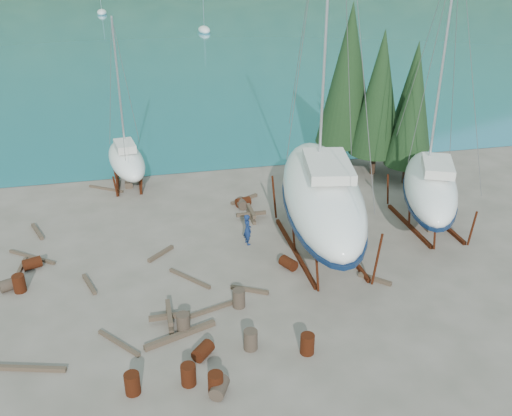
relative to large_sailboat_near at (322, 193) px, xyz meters
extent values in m
plane|color=#5E554A|center=(-5.33, -2.39, -3.36)|extent=(600.00, 600.00, 0.00)
cylinder|color=black|center=(7.17, 9.61, -2.56)|extent=(0.36, 0.36, 1.60)
cone|color=black|center=(7.17, 9.61, 2.44)|extent=(3.60, 3.60, 8.40)
cylinder|color=black|center=(8.67, 7.61, -2.68)|extent=(0.36, 0.36, 1.36)
cone|color=black|center=(8.67, 7.61, 1.57)|extent=(3.06, 3.06, 7.14)
cylinder|color=black|center=(5.67, 11.61, -2.44)|extent=(0.36, 0.36, 1.84)
cone|color=black|center=(5.67, 11.61, 3.31)|extent=(4.14, 4.14, 9.66)
cylinder|color=black|center=(10.17, 10.61, -2.64)|extent=(0.36, 0.36, 1.44)
cone|color=black|center=(10.17, 10.61, 1.86)|extent=(3.24, 3.24, 7.56)
ellipsoid|color=white|center=(4.67, 77.61, -2.98)|extent=(2.00, 5.00, 1.40)
cylinder|color=silver|center=(4.67, 77.61, -0.13)|extent=(0.08, 0.08, 5.00)
ellipsoid|color=white|center=(-13.33, 107.61, -2.98)|extent=(2.00, 5.00, 1.40)
ellipsoid|color=white|center=(0.00, 0.02, -0.04)|extent=(6.26, 13.77, 3.10)
cube|color=#0B1C3B|center=(0.00, -0.64, -1.14)|extent=(0.69, 2.40, 1.00)
cube|color=silver|center=(0.00, -0.64, 1.76)|extent=(2.83, 4.31, 0.50)
cube|color=#501E0D|center=(-1.36, 0.02, -3.26)|extent=(0.18, 7.31, 0.20)
cube|color=#501E0D|center=(1.36, 0.02, -3.26)|extent=(0.18, 7.31, 0.20)
cube|color=brown|center=(0.00, -0.64, -2.73)|extent=(0.50, 0.80, 1.27)
ellipsoid|color=white|center=(6.97, 1.43, -0.87)|extent=(6.57, 10.11, 2.31)
cube|color=#0B1C3B|center=(6.97, 0.94, -1.58)|extent=(0.94, 1.71, 1.00)
cube|color=silver|center=(6.97, 0.94, 0.54)|extent=(2.62, 3.32, 0.50)
cylinder|color=silver|center=(6.97, 1.92, 6.26)|extent=(0.14, 0.14, 11.75)
cube|color=#501E0D|center=(5.97, 1.43, -3.26)|extent=(0.18, 5.39, 0.20)
cube|color=#501E0D|center=(7.97, 1.43, -3.26)|extent=(0.18, 5.39, 0.20)
cube|color=brown|center=(6.97, 0.94, -2.95)|extent=(0.50, 0.80, 0.84)
ellipsoid|color=white|center=(-9.81, 11.40, -1.60)|extent=(3.15, 7.09, 1.76)
cube|color=#0B1C3B|center=(-9.81, 11.06, -2.03)|extent=(0.43, 1.26, 1.00)
cube|color=silver|center=(-9.81, 11.06, -0.47)|extent=(1.48, 2.21, 0.50)
cylinder|color=silver|center=(-9.81, 11.74, 3.49)|extent=(0.14, 0.14, 8.21)
cube|color=#501E0D|center=(-10.57, 11.40, -3.26)|extent=(0.18, 3.77, 0.20)
cube|color=#501E0D|center=(-9.06, 11.40, -3.26)|extent=(0.18, 3.77, 0.20)
cube|color=brown|center=(-9.81, 11.06, -3.17)|extent=(0.50, 0.80, 0.38)
imported|color=#11234E|center=(-3.62, 1.54, -2.48)|extent=(0.54, 0.72, 1.77)
cylinder|color=#2D2823|center=(-6.99, -9.39, -3.07)|extent=(0.91, 1.05, 0.58)
cylinder|color=#501E0D|center=(-14.84, 1.42, -3.07)|extent=(1.03, 0.86, 0.58)
cylinder|color=#501E0D|center=(-7.11, -9.31, -2.92)|extent=(0.58, 0.58, 0.88)
cylinder|color=#501E0D|center=(-2.89, 6.31, -3.07)|extent=(0.99, 0.78, 0.58)
cylinder|color=#2D2823|center=(-5.22, -4.14, -2.92)|extent=(0.58, 0.58, 0.88)
cylinder|color=#501E0D|center=(-2.12, -1.43, -3.07)|extent=(0.91, 1.05, 0.58)
cylinder|color=#501E0D|center=(-3.14, -7.90, -2.92)|extent=(0.58, 0.58, 0.88)
cylinder|color=#501E0D|center=(-15.15, -0.65, -2.92)|extent=(0.58, 0.58, 0.88)
cylinder|color=#501E0D|center=(-8.04, -8.63, -2.92)|extent=(0.58, 0.58, 0.88)
cylinder|color=#2D2823|center=(-3.02, 6.12, -3.07)|extent=(0.60, 0.89, 0.58)
cylinder|color=#501E0D|center=(-7.30, -7.22, -3.07)|extent=(1.02, 1.04, 0.58)
cylinder|color=#501E0D|center=(-10.11, -8.65, -2.92)|extent=(0.58, 0.58, 0.88)
cylinder|color=#2D2823|center=(-15.66, -0.40, -3.07)|extent=(1.04, 0.88, 0.58)
cylinder|color=#2D2823|center=(-7.88, -5.41, -2.92)|extent=(0.58, 0.58, 0.88)
cylinder|color=#2D2823|center=(-5.32, -7.14, -2.92)|extent=(0.58, 0.58, 0.88)
cube|color=brown|center=(-11.32, 10.83, -3.29)|extent=(2.25, 1.57, 0.14)
cube|color=brown|center=(1.72, -3.51, -3.27)|extent=(1.32, 1.34, 0.19)
cube|color=brown|center=(-15.08, 5.40, -3.27)|extent=(0.89, 1.97, 0.19)
cube|color=brown|center=(-10.62, -5.70, -3.29)|extent=(1.71, 2.05, 0.15)
cube|color=brown|center=(-11.98, -0.87, -3.28)|extent=(0.75, 1.82, 0.17)
cube|color=brown|center=(-6.45, -4.20, -3.28)|extent=(2.39, 0.89, 0.16)
cube|color=brown|center=(-2.66, 7.13, -3.27)|extent=(1.93, 1.13, 0.19)
cube|color=brown|center=(-4.50, -3.06, -3.28)|extent=(1.72, 1.06, 0.17)
cube|color=brown|center=(-8.38, 1.30, -3.27)|extent=(1.46, 1.40, 0.19)
cube|color=brown|center=(-7.16, -1.42, -3.29)|extent=(1.83, 2.16, 0.15)
cube|color=brown|center=(-14.08, -6.51, -3.27)|extent=(2.97, 0.98, 0.18)
cube|color=brown|center=(-15.01, 2.48, -3.29)|extent=(2.53, 1.99, 0.15)
cube|color=brown|center=(-8.06, -5.79, -3.25)|extent=(3.14, 1.32, 0.23)
cube|color=brown|center=(-15.45, 1.09, -3.28)|extent=(0.43, 2.55, 0.16)
cube|color=brown|center=(-8.41, -4.62, -3.26)|extent=(0.20, 1.80, 0.20)
cube|color=brown|center=(-8.41, -4.62, -3.06)|extent=(1.80, 0.20, 0.20)
cube|color=brown|center=(-8.41, -4.62, -2.86)|extent=(0.20, 1.80, 0.20)
cube|color=brown|center=(-2.76, 4.53, -3.26)|extent=(0.20, 1.80, 0.20)
cube|color=brown|center=(-2.76, 4.53, -3.06)|extent=(1.80, 0.20, 0.20)
cube|color=brown|center=(-2.76, 4.53, -2.86)|extent=(0.20, 1.80, 0.20)
camera|label=1|loc=(-9.20, -25.37, 11.97)|focal=40.00mm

